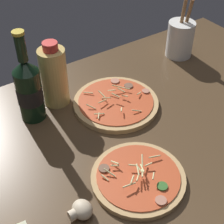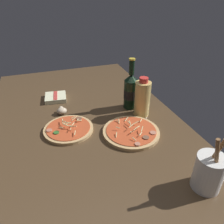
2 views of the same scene
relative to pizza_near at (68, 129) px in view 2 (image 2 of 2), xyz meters
The scene contains 8 objects.
counter_slab 10.31cm from the pizza_near, 106.10° to the left, with size 160.00×90.00×2.50cm.
pizza_near is the anchor object (origin of this frame).
pizza_far 28.73cm from the pizza_near, 66.18° to the left, with size 25.53×25.53×4.48cm.
beer_bottle 38.09cm from the pizza_near, 107.31° to the left, with size 7.18×7.18×27.03cm.
oil_bottle 38.90cm from the pizza_near, 93.34° to the left, with size 7.80×7.80×20.11cm.
mushroom_left 16.02cm from the pizza_near, behind, with size 5.33×5.08×3.56cm.
utensil_crock 60.47cm from the pizza_near, 38.68° to the left, with size 9.38×9.38×21.29cm.
dish_towel 33.75cm from the pizza_near, behind, with size 13.49×13.03×2.56cm.
Camera 2 is at (86.98, -17.68, 61.14)cm, focal length 35.00 mm.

